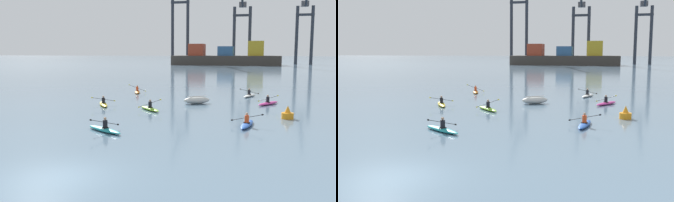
% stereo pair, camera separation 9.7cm
% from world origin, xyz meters
% --- Properties ---
extents(ground_plane, '(800.00, 800.00, 0.00)m').
position_xyz_m(ground_plane, '(0.00, 0.00, 0.00)').
color(ground_plane, slate).
extents(container_barge, '(39.18, 11.11, 8.70)m').
position_xyz_m(container_barge, '(-4.24, 129.66, 2.79)').
color(container_barge, '#38332D').
rests_on(container_barge, ground).
extents(gantry_crane_west, '(7.43, 19.95, 36.89)m').
position_xyz_m(gantry_crane_west, '(-23.76, 138.94, 19.09)').
color(gantry_crane_west, '#232833').
rests_on(gantry_crane_west, ground).
extents(gantry_crane_west_mid, '(7.27, 17.75, 32.22)m').
position_xyz_m(gantry_crane_west_mid, '(0.61, 141.70, 15.74)').
color(gantry_crane_west_mid, '#232833').
rests_on(gantry_crane_west_mid, ground).
extents(gantry_crane_east_mid, '(6.73, 15.08, 31.67)m').
position_xyz_m(gantry_crane_east_mid, '(23.94, 141.35, 15.31)').
color(gantry_crane_east_mid, '#232833').
rests_on(gantry_crane_east_mid, ground).
extents(capsized_dinghy, '(2.81, 2.22, 0.76)m').
position_xyz_m(capsized_dinghy, '(1.89, 22.90, 0.35)').
color(capsized_dinghy, beige).
rests_on(capsized_dinghy, ground).
extents(channel_buoy, '(0.90, 0.90, 1.00)m').
position_xyz_m(channel_buoy, '(9.89, 16.24, 0.36)').
color(channel_buoy, orange).
rests_on(channel_buoy, ground).
extents(kayak_magenta, '(2.27, 3.22, 1.03)m').
position_xyz_m(kayak_magenta, '(8.63, 23.80, 0.17)').
color(kayak_magenta, '#C13384').
rests_on(kayak_magenta, ground).
extents(kayak_orange, '(2.07, 3.42, 1.08)m').
position_xyz_m(kayak_orange, '(-6.77, 30.92, 0.17)').
color(kayak_orange, orange).
rests_on(kayak_orange, ground).
extents(kayak_lime, '(2.67, 2.97, 0.95)m').
position_xyz_m(kayak_lime, '(-1.41, 17.85, 0.17)').
color(kayak_lime, '#7ABC2D').
rests_on(kayak_lime, ground).
extents(kayak_white, '(2.18, 3.43, 0.95)m').
position_xyz_m(kayak_white, '(6.71, 29.99, 0.17)').
color(kayak_white, silver).
rests_on(kayak_white, ground).
extents(kayak_blue, '(2.23, 3.45, 0.95)m').
position_xyz_m(kayak_blue, '(7.00, 12.56, 0.17)').
color(kayak_blue, '#2856B2').
rests_on(kayak_blue, ground).
extents(kayak_yellow, '(2.18, 3.26, 0.95)m').
position_xyz_m(kayak_yellow, '(-6.43, 19.58, 0.17)').
color(kayak_yellow, yellow).
rests_on(kayak_yellow, ground).
extents(kayak_teal, '(3.16, 2.39, 0.96)m').
position_xyz_m(kayak_teal, '(-1.73, 8.63, 0.17)').
color(kayak_teal, teal).
rests_on(kayak_teal, ground).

